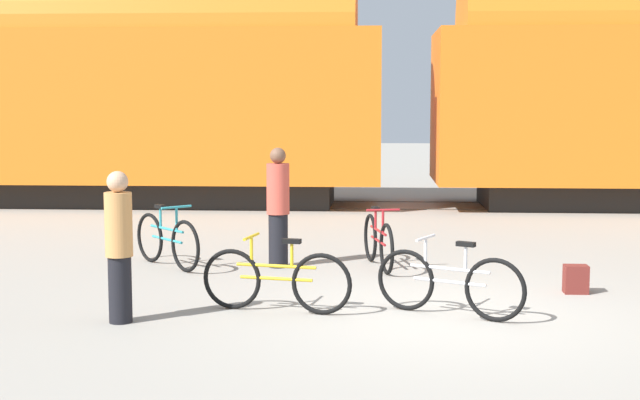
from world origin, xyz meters
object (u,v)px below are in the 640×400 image
(bicycle_silver, at_px, (449,283))
(person_in_tan, at_px, (119,245))
(bicycle_yellow, at_px, (276,279))
(bicycle_teal, at_px, (167,240))
(backpack, at_px, (576,279))
(bicycle_maroon, at_px, (378,242))
(freight_train, at_px, (408,81))
(person_in_red, at_px, (278,207))

(bicycle_silver, xyz_separation_m, person_in_tan, (-3.43, -0.49, 0.45))
(bicycle_yellow, relative_size, person_in_tan, 1.06)
(bicycle_teal, xyz_separation_m, backpack, (5.28, -1.40, -0.20))
(bicycle_yellow, bearing_deg, bicycle_maroon, 67.25)
(bicycle_silver, distance_m, bicycle_yellow, 1.87)
(bicycle_teal, bearing_deg, freight_train, 64.60)
(bicycle_silver, distance_m, bicycle_maroon, 2.85)
(freight_train, height_order, bicycle_yellow, freight_train)
(bicycle_silver, relative_size, bicycle_yellow, 0.92)
(bicycle_yellow, bearing_deg, backpack, 18.46)
(bicycle_maroon, height_order, person_in_tan, person_in_tan)
(person_in_red, bearing_deg, person_in_tan, 99.65)
(bicycle_silver, bearing_deg, bicycle_maroon, 105.12)
(person_in_tan, xyz_separation_m, backpack, (5.05, 1.72, -0.64))
(bicycle_silver, height_order, bicycle_maroon, bicycle_maroon)
(bicycle_yellow, xyz_separation_m, backpack, (3.48, 1.16, -0.19))
(person_in_tan, bearing_deg, person_in_red, -6.32)
(freight_train, height_order, person_in_tan, freight_train)
(bicycle_silver, relative_size, bicycle_teal, 1.20)
(bicycle_maroon, distance_m, person_in_tan, 4.24)
(freight_train, bearing_deg, backpack, -79.32)
(bicycle_silver, bearing_deg, freight_train, 90.43)
(bicycle_teal, bearing_deg, person_in_red, 3.42)
(backpack, bearing_deg, person_in_tan, -161.15)
(bicycle_silver, xyz_separation_m, bicycle_yellow, (-1.87, 0.07, -0.00))
(bicycle_silver, relative_size, bicycle_maroon, 0.93)
(person_in_tan, distance_m, backpack, 5.37)
(person_in_red, relative_size, backpack, 4.88)
(freight_train, relative_size, bicycle_maroon, 34.66)
(person_in_tan, relative_size, backpack, 4.65)
(bicycle_yellow, relative_size, person_in_red, 1.01)
(freight_train, bearing_deg, bicycle_yellow, -100.04)
(bicycle_teal, relative_size, bicycle_maroon, 0.78)
(freight_train, distance_m, person_in_tan, 11.36)
(freight_train, height_order, bicycle_teal, freight_train)
(bicycle_silver, bearing_deg, bicycle_teal, 144.36)
(freight_train, bearing_deg, bicycle_teal, -115.40)
(bicycle_silver, bearing_deg, person_in_red, 128.03)
(bicycle_silver, relative_size, backpack, 4.52)
(person_in_red, bearing_deg, bicycle_teal, 35.19)
(bicycle_maroon, bearing_deg, person_in_red, -178.69)
(person_in_tan, bearing_deg, bicycle_maroon, -23.88)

